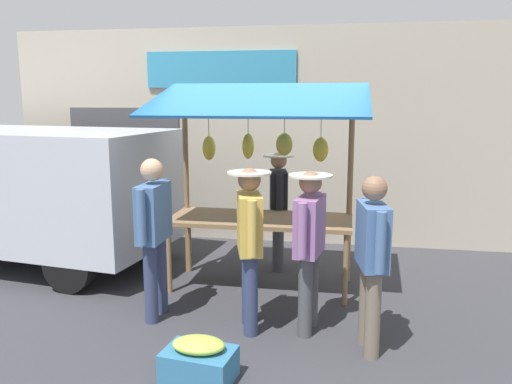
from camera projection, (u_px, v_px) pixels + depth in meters
ground_plane at (260, 286)px, 6.43m from camera, size 40.00×40.00×0.00m
street_backdrop at (280, 137)px, 8.26m from camera, size 9.00×0.30×3.40m
market_stall at (261, 163)px, 6.18m from camera, size 2.50×1.46×2.50m
vendor_with_sunhat at (278, 201)px, 6.97m from camera, size 0.41×0.68×1.60m
shopper_in_striped_shirt at (154, 226)px, 5.36m from camera, size 0.23×0.72×1.71m
shopper_with_shopping_bag at (309, 239)px, 5.05m from camera, size 0.42×0.69×1.63m
shopper_in_grey_tee at (372, 252)px, 4.64m from camera, size 0.30×0.69×1.64m
shopper_with_ponytail at (249, 236)px, 5.08m from camera, size 0.43×0.68×1.65m
parked_van at (6, 183)px, 7.33m from camera, size 4.61×2.44×1.88m
produce_crate_near at (199, 361)px, 4.28m from camera, size 0.63×0.47×0.37m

